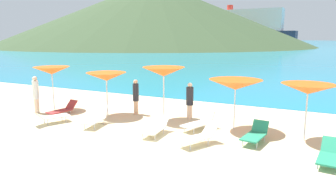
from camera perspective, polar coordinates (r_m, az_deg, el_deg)
name	(u,v)px	position (r m, az deg, el deg)	size (l,w,h in m)	color
ground_plane	(232,100)	(19.18, 11.87, -1.01)	(50.00, 100.00, 0.30)	beige
ocean_water	(313,43)	(236.38, 25.40, 8.67)	(650.00, 440.00, 0.02)	teal
headland_hill	(154,14)	(140.13, -2.60, 14.75)	(134.18, 134.18, 27.84)	#384C2D
umbrella_0	(52,71)	(16.42, -20.86, 4.18)	(1.81, 1.81, 2.19)	silver
umbrella_1	(106,77)	(14.53, -11.43, 3.27)	(2.06, 2.06, 2.03)	silver
umbrella_2	(164,72)	(13.41, -0.81, 4.26)	(1.89, 1.89, 2.36)	silver
umbrella_3	(235,85)	(12.24, 12.46, 1.80)	(2.12, 2.12, 2.01)	silver
umbrella_4	(308,89)	(11.66, 24.66, 0.92)	(1.86, 1.86, 2.05)	silver
lounge_chair_0	(96,118)	(13.13, -13.25, -4.22)	(0.77, 1.49, 0.77)	white
lounge_chair_1	(155,127)	(11.60, -2.38, -6.16)	(0.65, 1.51, 0.58)	white
lounge_chair_3	(199,136)	(10.57, 5.72, -7.79)	(1.12, 1.54, 0.62)	white
lounge_chair_4	(255,134)	(11.19, 15.97, -7.09)	(0.77, 1.51, 0.67)	#268C66
lounge_chair_5	(63,109)	(15.51, -19.00, -2.60)	(0.75, 1.56, 0.60)	#A53333
lounge_chair_6	(330,155)	(10.19, 27.90, -9.89)	(0.71, 1.55, 0.63)	#268C66
lounge_chair_8	(199,122)	(12.27, 5.81, -5.16)	(1.05, 1.58, 0.70)	white
lounge_chair_9	(50,116)	(14.01, -21.16, -3.76)	(1.13, 1.64, 0.69)	white
beachgoer_0	(136,96)	(14.64, -6.02, -0.22)	(0.28, 0.28, 1.67)	#DBAA84
beachgoer_1	(190,100)	(13.80, 4.08, -0.99)	(0.33, 0.33, 1.64)	beige
beachgoer_2	(36,93)	(16.11, -23.42, 0.21)	(0.29, 0.29, 1.79)	beige
cruise_ship	(242,29)	(190.28, 13.58, 11.81)	(61.64, 13.99, 22.75)	#262D47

